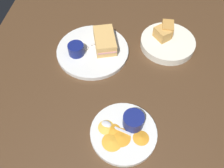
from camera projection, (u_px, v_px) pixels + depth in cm
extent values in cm
cube|color=#4C331E|center=(123.00, 70.00, 92.04)|extent=(110.00, 110.00, 3.00)
cylinder|color=silver|center=(93.00, 51.00, 94.71)|extent=(27.91, 27.91, 1.60)
cube|color=tan|center=(105.00, 41.00, 93.50)|extent=(14.61, 10.95, 4.80)
cube|color=#DB938E|center=(105.00, 41.00, 93.50)|extent=(14.69, 10.44, 0.80)
cylinder|color=navy|center=(76.00, 49.00, 91.24)|extent=(6.08, 6.08, 4.18)
cylinder|color=black|center=(76.00, 46.00, 89.87)|extent=(4.98, 4.98, 0.60)
cube|color=silver|center=(97.00, 42.00, 95.95)|extent=(4.39, 4.52, 0.40)
ellipsoid|color=silver|center=(85.00, 48.00, 93.93)|extent=(3.80, 3.83, 0.80)
cylinder|color=silver|center=(124.00, 133.00, 74.60)|extent=(20.58, 20.58, 1.60)
cylinder|color=navy|center=(133.00, 121.00, 73.78)|extent=(6.54, 6.54, 4.34)
cylinder|color=olive|center=(134.00, 118.00, 72.34)|extent=(5.36, 5.36, 0.60)
cube|color=silver|center=(123.00, 131.00, 73.83)|extent=(2.38, 5.49, 0.40)
ellipsoid|color=silver|center=(106.00, 124.00, 75.05)|extent=(3.04, 3.70, 0.80)
cone|color=orange|center=(121.00, 137.00, 72.66)|extent=(8.68, 8.68, 0.60)
cone|color=gold|center=(106.00, 127.00, 74.59)|extent=(6.96, 6.96, 0.60)
cone|color=gold|center=(113.00, 142.00, 71.82)|extent=(8.34, 8.34, 0.60)
cone|color=orange|center=(115.00, 130.00, 74.01)|extent=(4.70, 4.70, 0.60)
cone|color=orange|center=(141.00, 138.00, 72.54)|extent=(6.98, 6.98, 0.60)
cone|color=gold|center=(131.00, 124.00, 75.20)|extent=(5.17, 5.17, 0.60)
cylinder|color=silver|center=(167.00, 43.00, 96.27)|extent=(21.38, 21.38, 3.00)
cube|color=tan|center=(162.00, 34.00, 94.14)|extent=(7.43, 7.22, 4.22)
cube|color=#C68C42|center=(167.00, 29.00, 95.41)|extent=(6.04, 4.45, 4.73)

